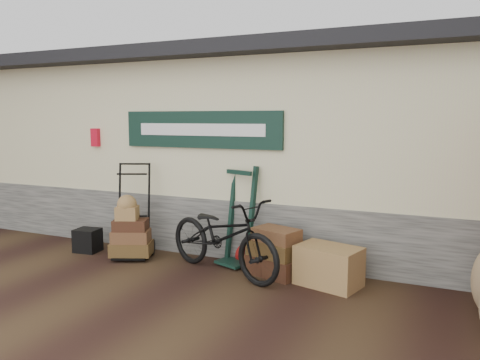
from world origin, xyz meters
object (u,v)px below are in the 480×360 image
porter_trolley (133,210)px  suitcase_stack (274,251)px  green_barrow (239,216)px  bicycle (223,231)px  black_trunk (88,240)px  wicker_hamper (329,266)px

porter_trolley → suitcase_stack: 2.32m
green_barrow → bicycle: (-0.02, -0.49, -0.13)m
bicycle → porter_trolley: bearing=103.9°
suitcase_stack → black_trunk: (-3.11, -0.18, -0.14)m
wicker_hamper → green_barrow: bearing=166.4°
green_barrow → wicker_hamper: green_barrow is taller
suitcase_stack → black_trunk: bearing=-176.8°
porter_trolley → black_trunk: bearing=164.6°
green_barrow → porter_trolley: bearing=-149.8°
wicker_hamper → bicycle: (-1.43, -0.15, 0.34)m
green_barrow → suitcase_stack: 0.78m
green_barrow → suitcase_stack: green_barrow is taller
suitcase_stack → black_trunk: suitcase_stack is taller
porter_trolley → wicker_hamper: size_ratio=1.88×
black_trunk → porter_trolley: bearing=7.4°
bicycle → suitcase_stack: bearing=-48.0°
porter_trolley → black_trunk: 1.00m
black_trunk → bicycle: size_ratio=0.18×
green_barrow → wicker_hamper: (1.40, -0.34, -0.47)m
black_trunk → bicycle: 2.49m
suitcase_stack → bicycle: 0.75m
green_barrow → black_trunk: 2.56m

